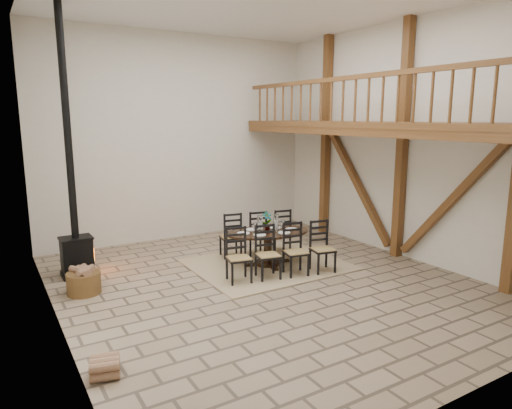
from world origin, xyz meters
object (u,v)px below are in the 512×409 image
wood_stove (74,217)px  log_basket (84,282)px  log_stack (105,367)px  dining_table (269,248)px

wood_stove → log_basket: bearing=-95.9°
wood_stove → log_stack: bearing=-97.0°
dining_table → wood_stove: bearing=169.5°
dining_table → log_basket: dining_table is taller
log_stack → dining_table: bearing=32.1°
wood_stove → log_basket: wood_stove is taller
dining_table → log_stack: bearing=-136.2°
log_basket → log_stack: (-0.30, -2.82, -0.09)m
dining_table → wood_stove: size_ratio=0.45×
log_basket → log_stack: bearing=-96.1°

